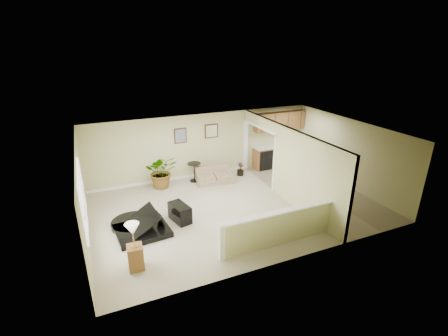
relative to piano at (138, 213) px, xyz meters
name	(u,v)px	position (x,y,z in m)	size (l,w,h in m)	color
floor	(236,207)	(3.15, 0.20, -0.57)	(9.00, 9.00, 0.00)	tan
back_wall	(204,145)	(3.15, 3.20, 0.68)	(9.00, 0.04, 2.50)	#C3C185
front_wall	(292,216)	(3.15, -2.80, 0.68)	(9.00, 0.04, 2.50)	#C3C185
left_wall	(82,197)	(-1.35, 0.20, 0.68)	(0.04, 6.00, 2.50)	#C3C185
right_wall	(348,153)	(7.65, 0.20, 0.68)	(0.04, 6.00, 2.50)	#C3C185
ceiling	(238,133)	(3.15, 0.20, 1.93)	(9.00, 6.00, 0.04)	silver
kitchen_vinyl	(315,190)	(6.30, 0.20, -0.56)	(2.70, 6.00, 0.01)	tan
interior_partition	(281,162)	(4.95, 0.45, 0.65)	(0.18, 5.99, 2.50)	#C3C185
pony_half_wall	(277,228)	(3.22, -2.10, -0.05)	(3.42, 0.22, 1.00)	#C3C185
left_window	(82,198)	(-1.34, -0.30, 0.88)	(0.05, 2.15, 1.45)	white
wall_art_left	(180,136)	(2.20, 3.17, 1.18)	(0.48, 0.04, 0.58)	#3D2516
wall_mirror	(211,131)	(3.45, 3.17, 1.23)	(0.55, 0.04, 0.55)	#3D2516
kitchen_cabinets	(277,147)	(6.34, 2.93, 0.30)	(2.36, 0.65, 2.33)	brown
piano	(138,213)	(0.00, 0.00, 0.00)	(1.77, 1.83, 1.36)	black
piano_bench	(180,213)	(1.21, 0.11, -0.30)	(0.40, 0.80, 0.53)	black
loveseat	(214,174)	(3.24, 2.40, -0.27)	(1.45, 0.92, 0.78)	#94785E
accent_table	(194,170)	(2.56, 2.75, -0.09)	(0.51, 0.51, 0.74)	black
palm_plant	(162,172)	(1.30, 2.69, 0.05)	(1.27, 1.15, 1.26)	black
small_plant	(240,170)	(4.45, 2.58, -0.35)	(0.37, 0.37, 0.51)	black
lamp_stand	(135,250)	(-0.36, -1.62, -0.05)	(0.38, 0.38, 1.22)	brown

